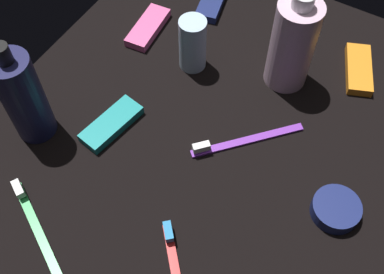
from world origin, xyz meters
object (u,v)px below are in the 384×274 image
cream_tin_left (336,209)px  toothbrush_purple (241,141)px  bodywash_bottle (292,44)px  snack_bar_orange (359,69)px  deodorant_stick (193,44)px  toothbrush_green (36,228)px  snack_bar_navy (213,1)px  snack_bar_teal (111,124)px  lotion_bottle (23,97)px  snack_bar_pink (148,27)px

cream_tin_left → toothbrush_purple: bearing=77.7°
bodywash_bottle → cream_tin_left: 25.84cm
bodywash_bottle → snack_bar_orange: (7.38, -10.22, -7.23)cm
deodorant_stick → toothbrush_green: (-36.72, 3.14, -4.25)cm
bodywash_bottle → snack_bar_navy: bearing=63.2°
snack_bar_orange → snack_bar_teal: same height
deodorant_stick → bodywash_bottle: bearing=-70.6°
snack_bar_teal → snack_bar_navy: bearing=10.1°
toothbrush_purple → lotion_bottle: bearing=115.4°
bodywash_bottle → snack_bar_teal: size_ratio=1.70×
bodywash_bottle → snack_bar_teal: 30.60cm
snack_bar_orange → deodorant_stick: bearing=94.8°
deodorant_stick → snack_bar_pink: size_ratio=0.93×
snack_bar_teal → deodorant_stick: bearing=-3.7°
lotion_bottle → deodorant_stick: bearing=-30.9°
cream_tin_left → bodywash_bottle: bearing=40.6°
lotion_bottle → cream_tin_left: lotion_bottle is taller
deodorant_stick → snack_bar_navy: size_ratio=0.93×
toothbrush_purple → snack_bar_navy: size_ratio=1.34×
snack_bar_pink → snack_bar_navy: bearing=-34.4°
lotion_bottle → snack_bar_navy: bearing=-14.2°
toothbrush_green → snack_bar_teal: 19.17cm
snack_bar_teal → cream_tin_left: bearing=-73.7°
snack_bar_navy → snack_bar_orange: (-2.30, -29.38, 0.00)cm
bodywash_bottle → snack_bar_orange: 14.53cm
toothbrush_green → snack_bar_navy: 51.61cm
snack_bar_teal → toothbrush_purple: bearing=-58.1°
snack_bar_pink → cream_tin_left: bearing=-117.2°
deodorant_stick → snack_bar_navy: deodorant_stick is taller
snack_bar_pink → snack_bar_orange: (9.70, -35.97, 0.00)cm
bodywash_bottle → cream_tin_left: (-18.91, -16.21, -6.90)cm
snack_bar_navy → snack_bar_pink: same height
deodorant_stick → toothbrush_green: bearing=175.1°
toothbrush_purple → snack_bar_orange: 25.01cm
toothbrush_purple → snack_bar_orange: bearing=-25.0°
toothbrush_green → bodywash_bottle: bearing=-23.2°
toothbrush_green → snack_bar_pink: (39.60, 7.82, 0.14)cm
cream_tin_left → snack_bar_pink: bearing=68.4°
toothbrush_purple → toothbrush_green: (-26.64, 17.56, 0.00)cm
snack_bar_teal → cream_tin_left: 35.52cm
snack_bar_orange → snack_bar_teal: size_ratio=1.00×
lotion_bottle → cream_tin_left: bearing=-77.5°
bodywash_bottle → deodorant_stick: 15.99cm
deodorant_stick → snack_bar_teal: deodorant_stick is taller
snack_bar_navy → snack_bar_pink: size_ratio=1.00×
bodywash_bottle → snack_bar_pink: 26.85cm
bodywash_bottle → deodorant_stick: bodywash_bottle is taller
toothbrush_green → cream_tin_left: size_ratio=2.42×
lotion_bottle → bodywash_bottle: (28.87, -28.93, 0.07)cm
toothbrush_green → toothbrush_purple: bearing=-33.4°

